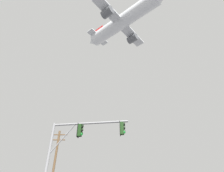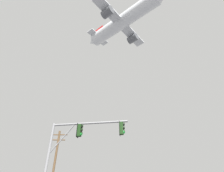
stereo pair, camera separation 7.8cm
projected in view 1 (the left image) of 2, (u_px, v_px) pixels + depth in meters
The scene contains 3 objects.
signal_pole_near at pixel (76, 144), 12.57m from camera, with size 5.83×1.17×6.62m.
utility_pole at pixel (54, 166), 21.62m from camera, with size 2.20×0.28×9.31m.
airplane at pixel (123, 22), 56.10m from camera, with size 25.73×22.94×8.38m.
Camera 1 is at (-0.48, -5.74, 1.79)m, focal length 27.87 mm.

